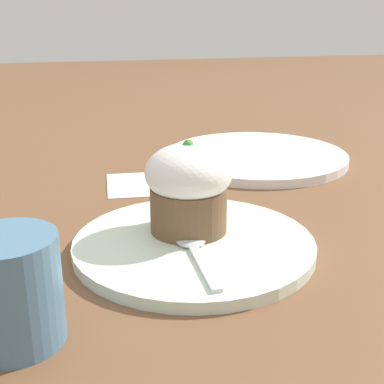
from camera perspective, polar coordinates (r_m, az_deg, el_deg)
name	(u,v)px	position (r m, az deg, el deg)	size (l,w,h in m)	color
ground_plane	(194,250)	(0.56, 0.20, -6.19)	(4.00, 4.00, 0.00)	brown
dessert_plate	(194,245)	(0.56, 0.20, -5.63)	(0.25, 0.25, 0.01)	silver
carrot_cake	(192,187)	(0.56, 0.00, 0.58)	(0.09, 0.09, 0.10)	brown
spoon	(194,247)	(0.53, 0.22, -5.93)	(0.12, 0.03, 0.01)	silver
coffee_cup	(11,289)	(0.43, -18.70, -9.78)	(0.10, 0.08, 0.09)	teal
side_plate	(257,156)	(0.88, 6.91, 3.79)	(0.29, 0.29, 0.01)	white
paper_napkin	(140,184)	(0.76, -5.59, 0.86)	(0.11, 0.10, 0.00)	white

